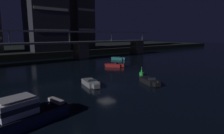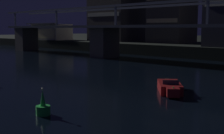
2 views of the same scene
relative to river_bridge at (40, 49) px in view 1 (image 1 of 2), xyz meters
The scene contains 11 objects.
ground_plane 32.51m from the river_bridge, 90.00° to the right, with size 400.00×400.00×0.00m, color black.
far_riverbank 48.11m from the river_bridge, 90.00° to the left, with size 240.00×80.00×2.20m, color black.
river_bridge is the anchor object (origin of this frame).
tower_central 24.36m from the river_bridge, 63.77° to the left, with size 13.28×13.38×37.68m.
tower_east_tall 36.29m from the river_bridge, 38.17° to the left, with size 8.50×10.83×41.45m.
cabin_cruiser_near_left 40.54m from the river_bridge, 110.19° to the right, with size 9.37×4.27×2.79m.
speedboat_near_center 24.62m from the river_bridge, 21.10° to the right, with size 3.22×5.03×1.16m.
speedboat_near_right 22.98m from the river_bridge, 56.10° to the right, with size 4.10×4.62×1.16m.
speedboat_mid_left 30.53m from the river_bridge, 93.13° to the right, with size 2.54×5.22×1.16m.
speedboat_mid_center 36.37m from the river_bridge, 79.24° to the right, with size 3.09×5.08×1.16m.
channel_buoy 32.21m from the river_bridge, 70.75° to the right, with size 0.90×0.90×1.76m.
Camera 1 is at (-17.22, -22.92, 8.16)m, focal length 29.54 mm.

